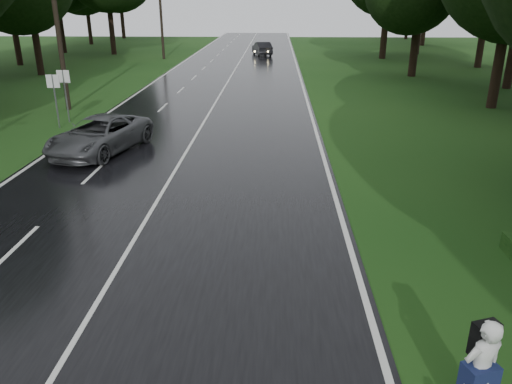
% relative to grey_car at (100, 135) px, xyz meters
% --- Properties ---
extents(ground, '(160.00, 160.00, 0.00)m').
position_rel_grey_car_xyz_m(ground, '(3.62, -10.70, -0.78)').
color(ground, '#1D4213').
rests_on(ground, ground).
extents(road, '(12.00, 140.00, 0.04)m').
position_rel_grey_car_xyz_m(road, '(3.62, 9.30, -0.76)').
color(road, black).
rests_on(road, ground).
extents(lane_center, '(0.12, 140.00, 0.01)m').
position_rel_grey_car_xyz_m(lane_center, '(3.62, 9.30, -0.74)').
color(lane_center, silver).
rests_on(lane_center, road).
extents(grey_car, '(3.82, 5.81, 1.49)m').
position_rel_grey_car_xyz_m(grey_car, '(0.00, 0.00, 0.00)').
color(grey_car, '#45474A').
rests_on(grey_car, road).
extents(far_car, '(2.60, 4.76, 1.49)m').
position_rel_grey_car_xyz_m(far_car, '(5.75, 39.28, 0.00)').
color(far_car, black).
rests_on(far_car, road).
extents(hitchhiker, '(0.76, 0.73, 1.80)m').
position_rel_grey_car_xyz_m(hitchhiker, '(10.56, -13.94, 0.05)').
color(hitchhiker, silver).
rests_on(hitchhiker, ground).
extents(utility_pole_mid, '(1.80, 0.28, 10.69)m').
position_rel_grey_car_xyz_m(utility_pole_mid, '(-4.88, 8.69, -0.78)').
color(utility_pole_mid, black).
rests_on(utility_pole_mid, ground).
extents(utility_pole_far, '(1.80, 0.28, 10.03)m').
position_rel_grey_car_xyz_m(utility_pole_far, '(-4.88, 35.24, -0.78)').
color(utility_pole_far, black).
rests_on(utility_pole_far, ground).
extents(road_sign_a, '(0.64, 0.10, 2.67)m').
position_rel_grey_car_xyz_m(road_sign_a, '(-3.58, 4.21, -0.78)').
color(road_sign_a, white).
rests_on(road_sign_a, ground).
extents(road_sign_b, '(0.65, 0.10, 2.72)m').
position_rel_grey_car_xyz_m(road_sign_b, '(-3.58, 5.50, -0.78)').
color(road_sign_b, white).
rests_on(road_sign_b, ground).
extents(tree_left_e, '(8.52, 8.52, 13.32)m').
position_rel_grey_car_xyz_m(tree_left_e, '(-12.88, 22.73, -0.78)').
color(tree_left_e, black).
rests_on(tree_left_e, ground).
extents(tree_left_f, '(10.89, 10.89, 17.02)m').
position_rel_grey_car_xyz_m(tree_left_f, '(-11.79, 39.75, -0.78)').
color(tree_left_f, black).
rests_on(tree_left_f, ground).
extents(tree_right_d, '(9.24, 9.24, 14.43)m').
position_rel_grey_car_xyz_m(tree_right_d, '(20.43, 10.21, -0.78)').
color(tree_right_d, black).
rests_on(tree_right_d, ground).
extents(tree_right_e, '(8.12, 8.12, 12.69)m').
position_rel_grey_car_xyz_m(tree_right_e, '(18.93, 23.25, -0.78)').
color(tree_right_e, black).
rests_on(tree_right_e, ground).
extents(tree_right_f, '(10.47, 10.47, 16.36)m').
position_rel_grey_car_xyz_m(tree_right_f, '(19.07, 36.58, -0.78)').
color(tree_right_f, black).
rests_on(tree_right_f, ground).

